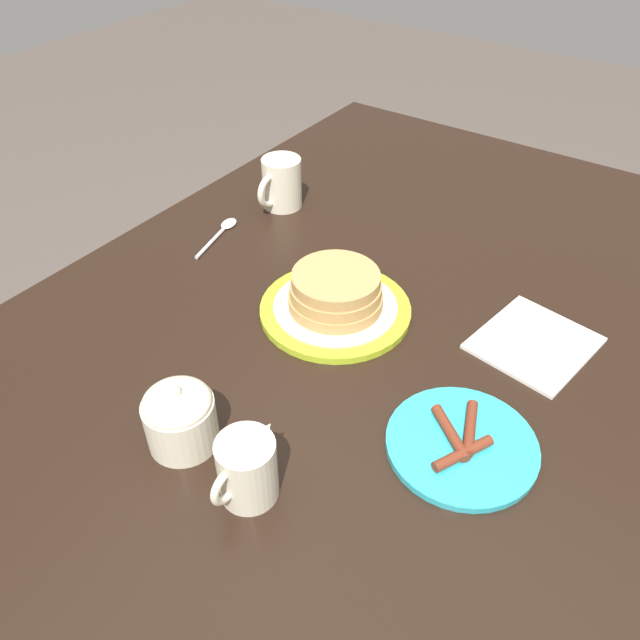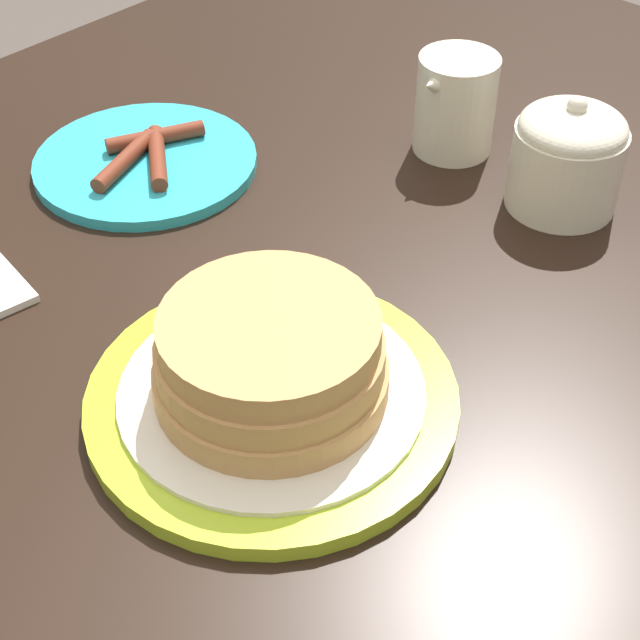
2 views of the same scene
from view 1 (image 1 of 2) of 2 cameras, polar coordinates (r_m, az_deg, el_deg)
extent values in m
plane|color=#51473F|center=(1.58, 2.96, -21.03)|extent=(8.00, 8.00, 0.00)
cube|color=black|center=(1.00, 4.36, -0.25)|extent=(1.50, 1.01, 0.03)
cube|color=black|center=(1.89, 3.24, 7.22)|extent=(0.07, 0.07, 0.72)
cylinder|color=#AAC628|center=(0.99, 1.40, 0.96)|extent=(0.24, 0.24, 0.01)
cylinder|color=beige|center=(0.99, 1.41, 1.32)|extent=(0.20, 0.20, 0.00)
cylinder|color=tan|center=(0.98, 1.42, 1.86)|extent=(0.15, 0.15, 0.02)
cylinder|color=tan|center=(0.97, 1.44, 2.77)|extent=(0.14, 0.14, 0.02)
cylinder|color=tan|center=(0.96, 1.46, 3.71)|extent=(0.14, 0.14, 0.02)
cylinder|color=#2DADBC|center=(0.82, 12.82, -11.07)|extent=(0.19, 0.19, 0.01)
cylinder|color=maroon|center=(0.83, 13.56, -9.57)|extent=(0.09, 0.04, 0.01)
cylinder|color=maroon|center=(0.80, 12.93, -11.81)|extent=(0.08, 0.05, 0.01)
cylinder|color=maroon|center=(0.82, 11.84, -10.04)|extent=(0.06, 0.08, 0.01)
cylinder|color=beige|center=(1.26, -3.50, 12.41)|extent=(0.08, 0.08, 0.10)
torus|color=beige|center=(1.23, -4.62, 11.71)|extent=(0.07, 0.01, 0.07)
cylinder|color=#472819|center=(1.24, -3.58, 14.12)|extent=(0.07, 0.07, 0.00)
cylinder|color=beige|center=(0.74, -6.65, -13.38)|extent=(0.07, 0.07, 0.09)
cone|color=beige|center=(0.73, -5.23, -10.32)|extent=(0.04, 0.03, 0.04)
torus|color=beige|center=(0.72, -8.56, -14.76)|extent=(0.05, 0.01, 0.05)
cylinder|color=beige|center=(0.81, -12.58, -9.14)|extent=(0.09, 0.09, 0.07)
ellipsoid|color=beige|center=(0.78, -12.97, -7.33)|extent=(0.09, 0.09, 0.03)
sphere|color=beige|center=(0.77, -13.16, -6.42)|extent=(0.02, 0.02, 0.02)
cube|color=silver|center=(0.99, 18.99, -2.01)|extent=(0.19, 0.18, 0.01)
cylinder|color=silver|center=(1.17, -9.98, 6.97)|extent=(0.10, 0.03, 0.01)
ellipsoid|color=silver|center=(1.22, -8.34, 8.73)|extent=(0.05, 0.04, 0.01)
camera|label=2|loc=(1.22, -3.38, 31.90)|focal=55.00mm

